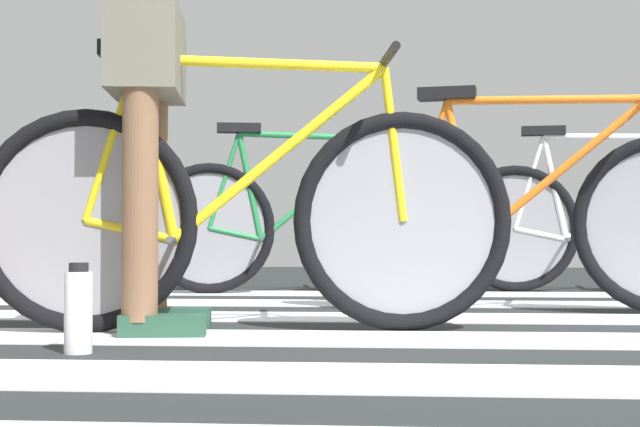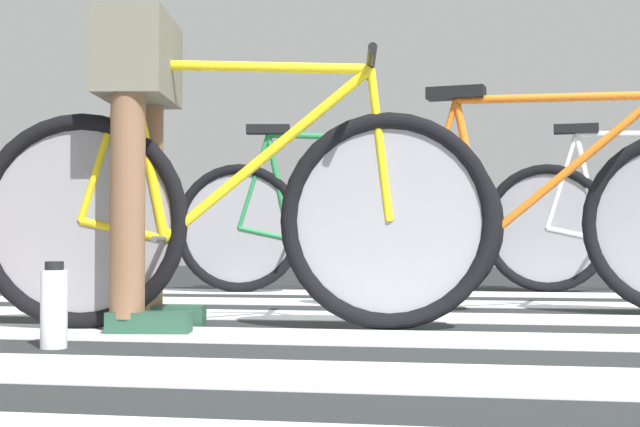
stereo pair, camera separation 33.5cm
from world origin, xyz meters
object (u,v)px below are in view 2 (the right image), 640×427
bicycle_1_of_4 (233,213)px  water_bottle (54,307)px  bicycle_3_of_4 (330,223)px  cyclist_1_of_4 (140,127)px  bicycle_2_of_4 (541,217)px

bicycle_1_of_4 → water_bottle: size_ratio=7.27×
bicycle_3_of_4 → cyclist_1_of_4: bearing=-106.9°
water_bottle → bicycle_2_of_4: bearing=46.4°
bicycle_3_of_4 → water_bottle: 2.73m
water_bottle → bicycle_1_of_4: bearing=59.1°
cyclist_1_of_4 → bicycle_3_of_4: 2.20m
cyclist_1_of_4 → bicycle_3_of_4: bearing=74.4°
bicycle_2_of_4 → water_bottle: size_ratio=7.25×
cyclist_1_of_4 → bicycle_2_of_4: size_ratio=0.60×
bicycle_2_of_4 → bicycle_3_of_4: (-1.07, 1.24, 0.00)m
bicycle_1_of_4 → water_bottle: 0.73m
bicycle_3_of_4 → water_bottle: (-0.32, -2.70, -0.27)m
cyclist_1_of_4 → water_bottle: (-0.04, -0.53, -0.56)m
bicycle_3_of_4 → water_bottle: bicycle_3_of_4 is taller
bicycle_2_of_4 → water_bottle: (-1.39, -1.46, -0.27)m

